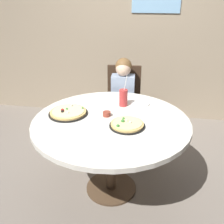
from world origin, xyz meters
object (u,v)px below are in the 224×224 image
Objects in this scene: dining_table at (111,129)px; diner_child at (122,111)px; soda_cup at (123,98)px; plate_small at (141,103)px; pizza_veggie at (127,125)px; chair_wooden at (123,101)px; pizza_cheese at (68,112)px; sauce_bowl at (107,114)px.

diner_child reaches higher than dining_table.
soda_cup reaches higher than dining_table.
diner_child reaches higher than plate_small.
chair_wooden is at bearing 98.42° from pizza_veggie.
soda_cup is at bearing -83.45° from chair_wooden.
pizza_cheese reaches higher than dining_table.
dining_table is 0.46m from plate_small.
pizza_cheese is 0.71m from plate_small.
plate_small is at bearing 23.98° from soda_cup.
dining_table is at bearing 147.44° from pizza_veggie.
chair_wooden is at bearing 96.55° from soda_cup.
diner_child is 6.01× the size of plate_small.
sauce_bowl is (-0.05, 0.07, 0.11)m from dining_table.
pizza_veggie is (0.14, -0.85, 0.28)m from diner_child.
plate_small is at bearing -58.52° from diner_child.
chair_wooden reaches higher than pizza_cheese.
plate_small is (0.23, -0.55, 0.22)m from chair_wooden.
soda_cup is at bearing -156.02° from plate_small.
diner_child is 3.72× the size of pizza_veggie.
dining_table is 0.41m from pizza_cheese.
soda_cup reaches higher than sauce_bowl.
diner_child is at bearing 98.06° from soda_cup.
chair_wooden reaches higher than plate_small.
chair_wooden is 0.69m from soda_cup.
pizza_cheese is 4.97× the size of sauce_bowl.
dining_table is 4.61× the size of pizza_veggie.
dining_table is at bearing -101.85° from soda_cup.
sauce_bowl is at bearing 126.99° from dining_table.
sauce_bowl is at bearing 140.92° from pizza_veggie.
pizza_veggie is at bearing -99.52° from plate_small.
soda_cup is 0.28m from sauce_bowl.
diner_child is 0.90m from pizza_veggie.
soda_cup is (0.46, 0.26, 0.06)m from pizza_cheese.
diner_child is 0.74m from sauce_bowl.
diner_child is at bearing 99.60° from pizza_veggie.
diner_child is 3.52× the size of soda_cup.
sauce_bowl is (-0.12, -0.25, -0.06)m from soda_cup.
sauce_bowl is (-0.04, -0.87, 0.24)m from chair_wooden.
pizza_veggie is at bearing -32.56° from dining_table.
dining_table is 0.36m from soda_cup.
sauce_bowl is at bearing -130.82° from plate_small.
chair_wooden reaches higher than sauce_bowl.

